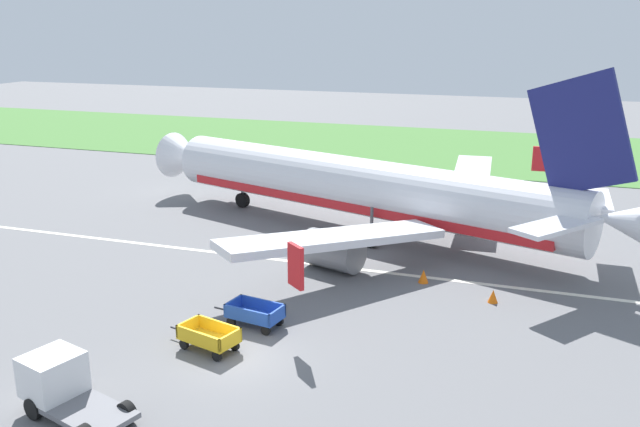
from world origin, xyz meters
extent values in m
plane|color=slate|center=(0.00, 0.00, 0.00)|extent=(220.00, 220.00, 0.00)
cube|color=#477A38|center=(0.00, 52.04, 0.03)|extent=(220.00, 28.00, 0.06)
cube|color=silver|center=(0.00, 11.77, 0.01)|extent=(120.00, 0.36, 0.01)
cylinder|color=silver|center=(-0.10, 18.64, 3.15)|extent=(29.66, 12.85, 3.70)
cube|color=red|center=(-0.10, 18.64, 2.13)|extent=(26.75, 11.74, 0.56)
cone|color=silver|center=(-15.78, 23.77, 3.15)|extent=(4.17, 4.44, 3.63)
cone|color=silver|center=(16.20, 13.30, 3.65)|extent=(5.37, 4.74, 3.52)
cube|color=silver|center=(1.22, 9.42, 2.48)|extent=(10.37, 11.62, 1.35)
cube|color=red|center=(1.69, 2.42, 3.43)|extent=(0.97, 0.86, 1.90)
cylinder|color=gray|center=(0.54, 11.28, 1.13)|extent=(3.69, 2.99, 2.10)
cube|color=silver|center=(6.42, 25.29, 2.48)|extent=(3.47, 13.15, 1.35)
cube|color=red|center=(10.93, 30.65, 3.43)|extent=(1.11, 0.27, 1.90)
cylinder|color=gray|center=(4.76, 24.19, 1.13)|extent=(3.69, 2.99, 2.10)
cube|color=navy|center=(13.01, 14.35, 7.90)|extent=(5.79, 2.20, 6.88)
cube|color=silver|center=(12.21, 11.24, 3.75)|extent=(4.52, 5.26, 0.24)
cube|color=silver|center=(14.20, 17.32, 3.75)|extent=(1.81, 5.20, 0.24)
cylinder|color=#4C4C51|center=(-10.08, 21.90, 1.57)|extent=(0.20, 0.20, 2.04)
cylinder|color=black|center=(-10.08, 21.90, 0.55)|extent=(1.19, 0.77, 1.10)
cylinder|color=#4C4C51|center=(1.59, 15.77, 1.57)|extent=(0.20, 0.20, 2.04)
cylinder|color=black|center=(1.59, 15.77, 0.55)|extent=(1.19, 0.77, 1.10)
cylinder|color=#4C4C51|center=(2.96, 19.95, 1.57)|extent=(0.20, 0.20, 2.04)
cylinder|color=black|center=(2.96, 19.95, 0.55)|extent=(1.19, 0.77, 1.10)
cube|color=gold|center=(-1.47, 0.31, 0.48)|extent=(2.78, 2.01, 0.08)
cube|color=gold|center=(-1.64, -0.32, 0.80)|extent=(2.44, 0.76, 0.55)
cube|color=gold|center=(-1.30, 0.93, 0.80)|extent=(2.44, 0.76, 0.55)
cube|color=gold|center=(-2.63, 0.62, 0.80)|extent=(0.47, 1.38, 0.55)
cube|color=gold|center=(-0.31, -0.01, 0.80)|extent=(0.47, 1.38, 0.55)
cylinder|color=#2D2D33|center=(-3.21, 0.78, 0.44)|extent=(0.99, 0.34, 0.08)
cylinder|color=black|center=(-2.52, 0.01, 0.22)|extent=(0.47, 0.27, 0.44)
cylinder|color=black|center=(-2.23, 1.09, 0.22)|extent=(0.47, 0.27, 0.44)
cylinder|color=black|center=(-0.71, -0.48, 0.22)|extent=(0.47, 0.27, 0.44)
cylinder|color=black|center=(-0.42, 0.60, 0.22)|extent=(0.47, 0.27, 0.44)
cube|color=#234CB2|center=(-0.59, 3.09, 0.48)|extent=(2.69, 1.79, 0.08)
cube|color=#234CB2|center=(-0.70, 2.45, 0.80)|extent=(2.48, 0.51, 0.55)
cube|color=#234CB2|center=(-0.49, 3.73, 0.80)|extent=(2.48, 0.51, 0.55)
cube|color=#234CB2|center=(-1.78, 3.29, 0.80)|extent=(0.33, 1.40, 0.55)
cube|color=#234CB2|center=(0.59, 2.90, 0.80)|extent=(0.33, 1.40, 0.55)
cylinder|color=#2D2D33|center=(-2.37, 3.38, 0.44)|extent=(1.00, 0.24, 0.08)
cylinder|color=black|center=(-1.61, 2.69, 0.22)|extent=(0.46, 0.23, 0.44)
cylinder|color=black|center=(-1.42, 3.80, 0.22)|extent=(0.46, 0.23, 0.44)
cylinder|color=black|center=(0.24, 2.39, 0.22)|extent=(0.46, 0.23, 0.44)
cylinder|color=black|center=(0.43, 3.49, 0.22)|extent=(0.46, 0.23, 0.44)
cube|color=slate|center=(-2.69, -6.08, 0.50)|extent=(3.51, 2.70, 0.20)
cube|color=white|center=(-4.58, -5.52, 1.35)|extent=(2.17, 2.30, 1.50)
cube|color=#19232D|center=(-5.35, -5.30, 1.50)|extent=(0.53, 1.57, 0.67)
cylinder|color=black|center=(-4.83, -6.34, 0.40)|extent=(0.85, 0.51, 0.80)
cylinder|color=black|center=(-4.35, -4.70, 0.40)|extent=(0.85, 0.51, 0.80)
cylinder|color=black|center=(-1.59, -5.51, 0.40)|extent=(0.85, 0.51, 0.80)
cone|color=orange|center=(9.51, 9.42, 0.33)|extent=(0.50, 0.50, 0.66)
cone|color=orange|center=(5.74, 10.96, 0.36)|extent=(0.55, 0.55, 0.73)
camera|label=1|loc=(11.45, -22.83, 13.40)|focal=37.81mm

